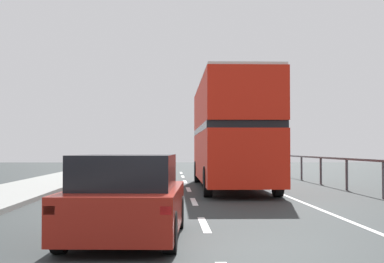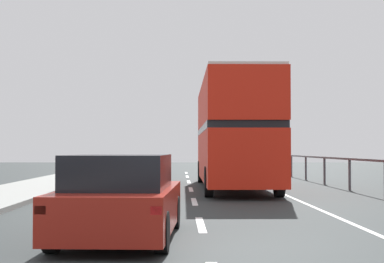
# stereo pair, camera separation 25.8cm
# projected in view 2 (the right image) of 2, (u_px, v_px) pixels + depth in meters

# --- Properties ---
(ground_plane) EXTENTS (73.92, 120.00, 0.10)m
(ground_plane) POSITION_uv_depth(u_px,v_px,m) (208.00, 253.00, 9.02)
(ground_plane) COLOR #2B3031
(lane_paint_markings) EXTENTS (3.33, 46.00, 0.01)m
(lane_paint_markings) POSITION_uv_depth(u_px,v_px,m) (257.00, 200.00, 17.78)
(lane_paint_markings) COLOR silver
(lane_paint_markings) RESTS_ON ground
(double_decker_bus_red) EXTENTS (2.64, 11.34, 4.23)m
(double_decker_bus_red) POSITION_uv_depth(u_px,v_px,m) (233.00, 131.00, 23.07)
(double_decker_bus_red) COLOR red
(double_decker_bus_red) RESTS_ON ground
(hatchback_car_near) EXTENTS (2.06, 4.28, 1.47)m
(hatchback_car_near) POSITION_uv_depth(u_px,v_px,m) (121.00, 199.00, 10.07)
(hatchback_car_near) COLOR maroon
(hatchback_car_near) RESTS_ON ground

